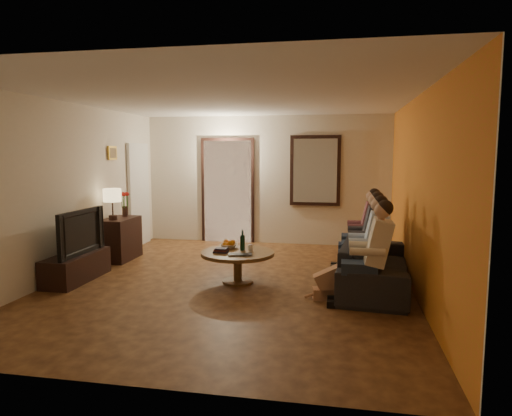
% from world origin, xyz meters
% --- Properties ---
extents(floor, '(5.00, 6.00, 0.01)m').
position_xyz_m(floor, '(0.00, 0.00, 0.00)').
color(floor, '#3A1F0F').
rests_on(floor, ground).
extents(ceiling, '(5.00, 6.00, 0.01)m').
position_xyz_m(ceiling, '(0.00, 0.00, 2.60)').
color(ceiling, white).
rests_on(ceiling, back_wall).
extents(back_wall, '(5.00, 0.02, 2.60)m').
position_xyz_m(back_wall, '(0.00, 3.00, 1.30)').
color(back_wall, beige).
rests_on(back_wall, floor).
extents(front_wall, '(5.00, 0.02, 2.60)m').
position_xyz_m(front_wall, '(0.00, -3.00, 1.30)').
color(front_wall, beige).
rests_on(front_wall, floor).
extents(left_wall, '(0.02, 6.00, 2.60)m').
position_xyz_m(left_wall, '(-2.50, 0.00, 1.30)').
color(left_wall, beige).
rests_on(left_wall, floor).
extents(right_wall, '(0.02, 6.00, 2.60)m').
position_xyz_m(right_wall, '(2.50, 0.00, 1.30)').
color(right_wall, beige).
rests_on(right_wall, floor).
extents(orange_accent, '(0.01, 6.00, 2.60)m').
position_xyz_m(orange_accent, '(2.49, 0.00, 1.30)').
color(orange_accent, orange).
rests_on(orange_accent, right_wall).
extents(kitchen_doorway, '(1.00, 0.06, 2.10)m').
position_xyz_m(kitchen_doorway, '(-0.80, 2.98, 1.05)').
color(kitchen_doorway, '#FFE0A5').
rests_on(kitchen_doorway, floor).
extents(door_trim, '(1.12, 0.04, 2.22)m').
position_xyz_m(door_trim, '(-0.80, 2.97, 1.05)').
color(door_trim, black).
rests_on(door_trim, floor).
extents(fridge_glimpse, '(0.45, 0.03, 1.70)m').
position_xyz_m(fridge_glimpse, '(-0.55, 2.98, 0.90)').
color(fridge_glimpse, silver).
rests_on(fridge_glimpse, floor).
extents(mirror_frame, '(1.00, 0.05, 1.40)m').
position_xyz_m(mirror_frame, '(1.00, 2.96, 1.50)').
color(mirror_frame, black).
rests_on(mirror_frame, back_wall).
extents(mirror_glass, '(0.86, 0.02, 1.26)m').
position_xyz_m(mirror_glass, '(1.00, 2.93, 1.50)').
color(mirror_glass, white).
rests_on(mirror_glass, back_wall).
extents(white_door, '(0.06, 0.85, 2.04)m').
position_xyz_m(white_door, '(-2.46, 2.30, 1.02)').
color(white_door, white).
rests_on(white_door, floor).
extents(framed_art, '(0.03, 0.28, 0.24)m').
position_xyz_m(framed_art, '(-2.47, 1.30, 1.85)').
color(framed_art, '#B28C33').
rests_on(framed_art, left_wall).
extents(art_canvas, '(0.01, 0.22, 0.18)m').
position_xyz_m(art_canvas, '(-2.46, 1.30, 1.85)').
color(art_canvas, brown).
rests_on(art_canvas, left_wall).
extents(dresser, '(0.45, 0.82, 0.73)m').
position_xyz_m(dresser, '(-2.25, 1.05, 0.36)').
color(dresser, black).
rests_on(dresser, floor).
extents(table_lamp, '(0.30, 0.30, 0.54)m').
position_xyz_m(table_lamp, '(-2.25, 0.83, 1.00)').
color(table_lamp, beige).
rests_on(table_lamp, dresser).
extents(flower_vase, '(0.14, 0.14, 0.44)m').
position_xyz_m(flower_vase, '(-2.25, 1.27, 0.95)').
color(flower_vase, '#AA1712').
rests_on(flower_vase, dresser).
extents(tv_stand, '(0.45, 1.18, 0.39)m').
position_xyz_m(tv_stand, '(-2.25, -0.30, 0.20)').
color(tv_stand, black).
rests_on(tv_stand, floor).
extents(tv, '(1.12, 0.15, 0.65)m').
position_xyz_m(tv, '(-2.25, -0.30, 0.72)').
color(tv, black).
rests_on(tv, tv_stand).
extents(sofa, '(2.29, 1.10, 0.65)m').
position_xyz_m(sofa, '(2.01, 0.18, 0.32)').
color(sofa, black).
rests_on(sofa, floor).
extents(person_a, '(0.60, 0.40, 1.20)m').
position_xyz_m(person_a, '(1.91, -0.72, 0.60)').
color(person_a, tan).
rests_on(person_a, sofa).
extents(person_b, '(0.60, 0.40, 1.20)m').
position_xyz_m(person_b, '(1.91, -0.12, 0.60)').
color(person_b, tan).
rests_on(person_b, sofa).
extents(person_c, '(0.60, 0.40, 1.20)m').
position_xyz_m(person_c, '(1.91, 0.48, 0.60)').
color(person_c, tan).
rests_on(person_c, sofa).
extents(person_d, '(0.60, 0.40, 1.20)m').
position_xyz_m(person_d, '(1.91, 1.08, 0.60)').
color(person_d, tan).
rests_on(person_d, sofa).
extents(dog, '(0.59, 0.32, 0.56)m').
position_xyz_m(dog, '(1.44, -0.49, 0.28)').
color(dog, '#B27452').
rests_on(dog, floor).
extents(coffee_table, '(1.16, 1.16, 0.45)m').
position_xyz_m(coffee_table, '(0.08, 0.03, 0.23)').
color(coffee_table, brown).
rests_on(coffee_table, floor).
extents(bowl, '(0.26, 0.26, 0.06)m').
position_xyz_m(bowl, '(-0.10, 0.25, 0.48)').
color(bowl, white).
rests_on(bowl, coffee_table).
extents(oranges, '(0.20, 0.20, 0.08)m').
position_xyz_m(oranges, '(-0.10, 0.25, 0.55)').
color(oranges, orange).
rests_on(oranges, bowl).
extents(wine_bottle, '(0.07, 0.07, 0.31)m').
position_xyz_m(wine_bottle, '(0.13, 0.13, 0.60)').
color(wine_bottle, black).
rests_on(wine_bottle, coffee_table).
extents(wine_glass, '(0.06, 0.06, 0.10)m').
position_xyz_m(wine_glass, '(0.26, 0.08, 0.50)').
color(wine_glass, silver).
rests_on(wine_glass, coffee_table).
extents(book_stack, '(0.20, 0.15, 0.07)m').
position_xyz_m(book_stack, '(-0.14, -0.07, 0.48)').
color(book_stack, black).
rests_on(book_stack, coffee_table).
extents(laptop, '(0.37, 0.29, 0.03)m').
position_xyz_m(laptop, '(0.18, -0.25, 0.46)').
color(laptop, black).
rests_on(laptop, coffee_table).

